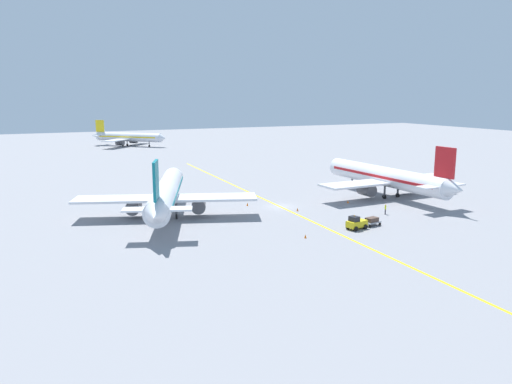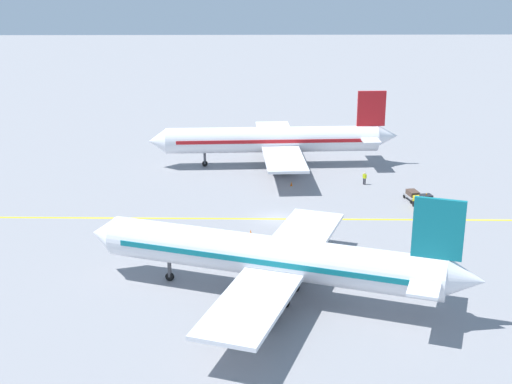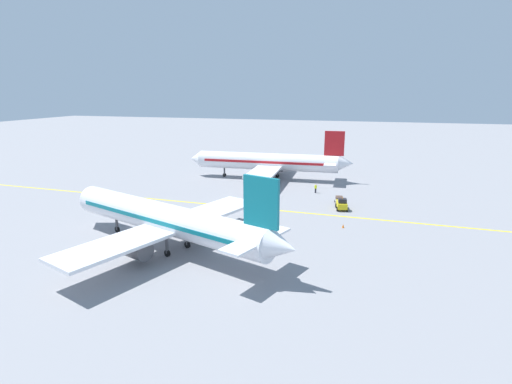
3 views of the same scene
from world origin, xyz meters
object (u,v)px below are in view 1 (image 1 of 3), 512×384
Objects in this scene: airplane_adjacent_stand at (386,177)px; traffic_cone_mid_apron at (297,209)px; airplane_at_gate at (166,194)px; traffic_cone_by_wingtip at (305,236)px; airplane_distant_taxiing at (128,137)px; traffic_cone_near_nose at (348,201)px; baggage_tug_white at (356,223)px; traffic_cone_far_edge at (247,204)px; ground_crew_worker at (385,209)px; baggage_cart_trailing at (372,221)px.

traffic_cone_mid_apron is (-20.90, -3.48, -3.43)m from airplane_adjacent_stand.
traffic_cone_by_wingtip is (13.69, -19.55, -3.43)m from airplane_at_gate.
airplane_at_gate is 1.38× the size of airplane_distant_taxiing.
traffic_cone_mid_apron is (-11.23, -1.72, 0.00)m from traffic_cone_near_nose.
airplane_at_gate reaches higher than traffic_cone_near_nose.
traffic_cone_near_nose is at bearing 41.60° from traffic_cone_by_wingtip.
baggage_tug_white is 5.88× the size of traffic_cone_far_edge.
traffic_cone_mid_apron and traffic_cone_far_edge have the same top height.
baggage_tug_white is (7.01, -133.96, -2.44)m from airplane_distant_taxiing.
traffic_cone_near_nose is (31.79, -3.48, -3.43)m from airplane_at_gate.
ground_crew_worker is at bearing 29.79° from baggage_tug_white.
airplane_adjacent_stand is at bearing -77.52° from airplane_distant_taxiing.
airplane_adjacent_stand is 27.25m from traffic_cone_far_edge.
airplane_adjacent_stand is 64.56× the size of traffic_cone_mid_apron.
airplane_adjacent_stand is 64.56× the size of traffic_cone_by_wingtip.
airplane_at_gate is at bearing 173.74° from traffic_cone_near_nose.
ground_crew_worker is at bearing 37.30° from baggage_cart_trailing.
ground_crew_worker is (9.67, 5.54, 0.01)m from baggage_tug_white.
traffic_cone_near_nose is 17.95m from traffic_cone_far_edge.
baggage_cart_trailing is 12.22m from traffic_cone_by_wingtip.
airplane_at_gate is 62.61× the size of traffic_cone_by_wingtip.
baggage_cart_trailing is (10.25, -133.33, -2.58)m from airplane_distant_taxiing.
airplane_distant_taxiing is 8.86× the size of baggage_cart_trailing.
ground_crew_worker is (-9.23, -11.38, -2.80)m from airplane_adjacent_stand.
traffic_cone_mid_apron is at bearing -171.27° from traffic_cone_near_nose.
traffic_cone_far_edge is at bearing 119.18° from baggage_cart_trailing.
traffic_cone_far_edge is (-26.79, 3.65, -3.43)m from airplane_adjacent_stand.
airplane_distant_taxiing reaches higher than traffic_cone_mid_apron.
baggage_cart_trailing is at bearing -85.61° from airplane_distant_taxiing.
airplane_distant_taxiing reaches higher than traffic_cone_far_edge.
traffic_cone_near_nose is (-0.45, 9.62, -0.63)m from ground_crew_worker.
traffic_cone_near_nose is at bearing 58.68° from baggage_tug_white.
traffic_cone_by_wingtip is at bearing -92.62° from traffic_cone_far_edge.
ground_crew_worker is 3.05× the size of traffic_cone_far_edge.
ground_crew_worker is at bearing -129.05° from airplane_adjacent_stand.
airplane_adjacent_stand is at bearing -2.38° from airplane_at_gate.
baggage_cart_trailing is 8.09m from ground_crew_worker.
traffic_cone_far_edge is at bearing 172.24° from airplane_adjacent_stand.
traffic_cone_near_nose is 1.00× the size of traffic_cone_mid_apron.
airplane_at_gate reaches higher than traffic_cone_by_wingtip.
traffic_cone_mid_apron is at bearing 64.41° from traffic_cone_by_wingtip.
airplane_adjacent_stand reaches higher than baggage_tug_white.
airplane_adjacent_stand is at bearing -7.76° from traffic_cone_far_edge.
traffic_cone_near_nose and traffic_cone_mid_apron have the same top height.
airplane_distant_taxiing reaches higher than traffic_cone_near_nose.
airplane_distant_taxiing is 134.92m from traffic_cone_by_wingtip.
airplane_at_gate is 24.11m from traffic_cone_by_wingtip.
airplane_adjacent_stand reaches higher than ground_crew_worker.
traffic_cone_mid_apron is (5.00, -120.54, -3.06)m from airplane_distant_taxiing.
baggage_cart_trailing is (-15.66, -16.28, -2.95)m from airplane_adjacent_stand.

